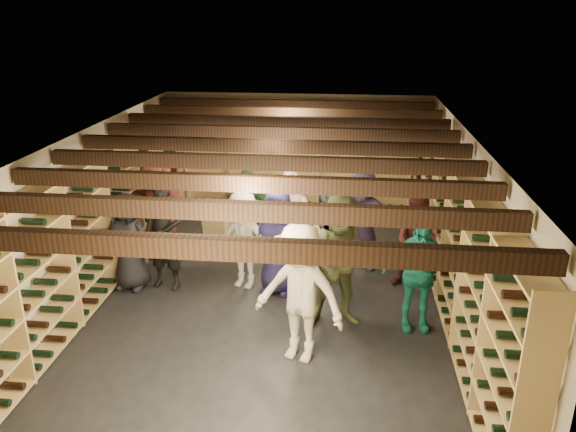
# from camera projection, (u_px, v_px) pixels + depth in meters

# --- Properties ---
(ground) EXTENTS (8.00, 8.00, 0.00)m
(ground) POSITION_uv_depth(u_px,v_px,m) (273.00, 291.00, 8.54)
(ground) COLOR black
(ground) RESTS_ON ground
(walls) EXTENTS (5.52, 8.02, 2.40)m
(walls) POSITION_uv_depth(u_px,v_px,m) (272.00, 218.00, 8.12)
(walls) COLOR tan
(walls) RESTS_ON ground
(ceiling) EXTENTS (5.50, 8.00, 0.01)m
(ceiling) POSITION_uv_depth(u_px,v_px,m) (271.00, 136.00, 7.69)
(ceiling) COLOR beige
(ceiling) RESTS_ON walls
(ceiling_joists) EXTENTS (5.40, 7.12, 0.18)m
(ceiling_joists) POSITION_uv_depth(u_px,v_px,m) (271.00, 146.00, 7.74)
(ceiling_joists) COLOR black
(ceiling_joists) RESTS_ON ground
(wine_rack_left) EXTENTS (0.32, 7.50, 2.15)m
(wine_rack_left) POSITION_uv_depth(u_px,v_px,m) (103.00, 219.00, 8.41)
(wine_rack_left) COLOR tan
(wine_rack_left) RESTS_ON ground
(wine_rack_right) EXTENTS (0.32, 7.50, 2.15)m
(wine_rack_right) POSITION_uv_depth(u_px,v_px,m) (453.00, 233.00, 7.91)
(wine_rack_right) COLOR tan
(wine_rack_right) RESTS_ON ground
(wine_rack_back) EXTENTS (4.70, 0.30, 2.15)m
(wine_rack_back) POSITION_uv_depth(u_px,v_px,m) (296.00, 159.00, 11.73)
(wine_rack_back) COLOR tan
(wine_rack_back) RESTS_ON ground
(crate_stack_left) EXTENTS (0.59, 0.50, 0.68)m
(crate_stack_left) POSITION_uv_depth(u_px,v_px,m) (219.00, 226.00, 10.16)
(crate_stack_left) COLOR tan
(crate_stack_left) RESTS_ON ground
(crate_stack_right) EXTENTS (0.56, 0.44, 0.34)m
(crate_stack_right) POSITION_uv_depth(u_px,v_px,m) (316.00, 238.00, 10.06)
(crate_stack_right) COLOR tan
(crate_stack_right) RESTS_ON ground
(crate_loose) EXTENTS (0.53, 0.38, 0.17)m
(crate_loose) POSITION_uv_depth(u_px,v_px,m) (282.00, 234.00, 10.44)
(crate_loose) COLOR tan
(crate_loose) RESTS_ON ground
(person_0) EXTENTS (0.81, 0.59, 1.52)m
(person_0) POSITION_uv_depth(u_px,v_px,m) (128.00, 242.00, 8.42)
(person_0) COLOR black
(person_0) RESTS_ON ground
(person_1) EXTENTS (0.70, 0.54, 1.74)m
(person_1) POSITION_uv_depth(u_px,v_px,m) (164.00, 235.00, 8.39)
(person_1) COLOR black
(person_1) RESTS_ON ground
(person_2) EXTENTS (0.96, 0.78, 1.85)m
(person_2) POSITION_uv_depth(u_px,v_px,m) (343.00, 262.00, 7.36)
(person_2) COLOR #565F39
(person_2) RESTS_ON ground
(person_3) EXTENTS (1.29, 1.00, 1.76)m
(person_3) POSITION_uv_depth(u_px,v_px,m) (300.00, 294.00, 6.63)
(person_3) COLOR #C1B199
(person_3) RESTS_ON ground
(person_4) EXTENTS (0.97, 0.46, 1.61)m
(person_4) POSITION_uv_depth(u_px,v_px,m) (417.00, 273.00, 7.31)
(person_4) COLOR #197565
(person_4) RESTS_ON ground
(person_5) EXTENTS (1.81, 1.23, 1.87)m
(person_5) POSITION_uv_depth(u_px,v_px,m) (160.00, 209.00, 9.24)
(person_5) COLOR brown
(person_5) RESTS_ON ground
(person_6) EXTENTS (0.88, 0.68, 1.60)m
(person_6) POSITION_uv_depth(u_px,v_px,m) (278.00, 242.00, 8.28)
(person_6) COLOR #1B1940
(person_6) RESTS_ON ground
(person_7) EXTENTS (0.67, 0.47, 1.74)m
(person_7) POSITION_uv_depth(u_px,v_px,m) (291.00, 225.00, 8.74)
(person_7) COLOR gray
(person_7) RESTS_ON ground
(person_8) EXTENTS (0.83, 0.71, 1.49)m
(person_8) POSITION_uv_depth(u_px,v_px,m) (418.00, 243.00, 8.40)
(person_8) COLOR #3F1615
(person_8) RESTS_ON ground
(person_9) EXTENTS (1.11, 0.85, 1.53)m
(person_9) POSITION_uv_depth(u_px,v_px,m) (243.00, 240.00, 8.44)
(person_9) COLOR #ACAB9E
(person_9) RESTS_ON ground
(person_10) EXTENTS (0.93, 0.42, 1.56)m
(person_10) POSITION_uv_depth(u_px,v_px,m) (248.00, 213.00, 9.53)
(person_10) COLOR #24482F
(person_10) RESTS_ON ground
(person_11) EXTENTS (1.62, 1.05, 1.67)m
(person_11) POSITION_uv_depth(u_px,v_px,m) (361.00, 218.00, 9.13)
(person_11) COLOR #644C7F
(person_11) RESTS_ON ground
(person_12) EXTENTS (0.87, 0.71, 1.54)m
(person_12) POSITION_uv_depth(u_px,v_px,m) (329.00, 226.00, 9.00)
(person_12) COLOR #2D2D32
(person_12) RESTS_ON ground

